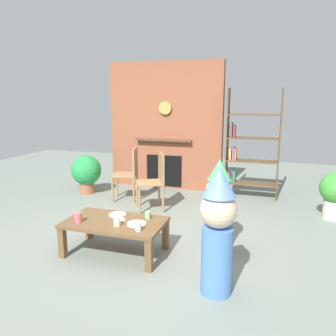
{
  "coord_description": "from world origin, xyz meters",
  "views": [
    {
      "loc": [
        1.34,
        -3.37,
        1.71
      ],
      "look_at": [
        0.15,
        0.4,
        0.87
      ],
      "focal_mm": 34.78,
      "sensor_mm": 36.0,
      "label": 1
    }
  ],
  "objects": [
    {
      "name": "paper_cup_center",
      "position": [
        -0.62,
        -0.44,
        0.44
      ],
      "size": [
        0.08,
        0.08,
        0.11
      ],
      "primitive_type": "cylinder",
      "color": "#E5666B",
      "rests_on": "coffee_table"
    },
    {
      "name": "brick_fireplace_feature",
      "position": [
        -0.59,
        2.6,
        1.19
      ],
      "size": [
        2.2,
        0.28,
        2.4
      ],
      "color": "#935138",
      "rests_on": "ground_plane"
    },
    {
      "name": "dining_chair_middle",
      "position": [
        -0.33,
        1.26,
        0.51
      ],
      "size": [
        0.54,
        0.54,
        0.9
      ],
      "rotation": [
        0.0,
        0.0,
        3.64
      ],
      "color": "#9E7A51",
      "rests_on": "ground_plane"
    },
    {
      "name": "coffee_table",
      "position": [
        -0.26,
        -0.28,
        0.33
      ],
      "size": [
        1.1,
        0.64,
        0.38
      ],
      "color": "brown",
      "rests_on": "ground_plane"
    },
    {
      "name": "child_in_pink",
      "position": [
        0.83,
        0.12,
        0.57
      ],
      "size": [
        0.3,
        0.3,
        1.07
      ],
      "rotation": [
        0.0,
        0.0,
        -2.78
      ],
      "color": "#D13838",
      "rests_on": "ground_plane"
    },
    {
      "name": "dining_chair_left",
      "position": [
        -0.92,
        1.62,
        0.51
      ],
      "size": [
        0.49,
        0.49,
        0.9
      ],
      "rotation": [
        0.0,
        0.0,
        3.39
      ],
      "color": "#9E7A51",
      "rests_on": "ground_plane"
    },
    {
      "name": "ground_plane",
      "position": [
        0.0,
        0.0,
        0.0
      ],
      "size": [
        12.0,
        12.0,
        0.0
      ],
      "primitive_type": "plane",
      "color": "gray"
    },
    {
      "name": "paper_plate_front",
      "position": [
        -0.31,
        -0.11,
        0.39
      ],
      "size": [
        0.2,
        0.2,
        0.01
      ],
      "primitive_type": "cylinder",
      "color": "white",
      "rests_on": "coffee_table"
    },
    {
      "name": "bookshelf",
      "position": [
        0.99,
        2.4,
        0.87
      ],
      "size": [
        0.9,
        0.28,
        1.9
      ],
      "color": "brown",
      "rests_on": "ground_plane"
    },
    {
      "name": "paper_plate_rear",
      "position": [
        0.01,
        -0.31,
        0.39
      ],
      "size": [
        0.21,
        0.21,
        0.01
      ],
      "primitive_type": "cylinder",
      "color": "white",
      "rests_on": "coffee_table"
    },
    {
      "name": "paper_cup_near_right",
      "position": [
        0.1,
        -0.47,
        0.43
      ],
      "size": [
        0.06,
        0.06,
        0.1
      ],
      "primitive_type": "cylinder",
      "color": "silver",
      "rests_on": "coffee_table"
    },
    {
      "name": "potted_plant_tall",
      "position": [
        2.28,
        1.65,
        0.4
      ],
      "size": [
        0.44,
        0.44,
        0.68
      ],
      "color": "beige",
      "rests_on": "ground_plane"
    },
    {
      "name": "birthday_cake_slice",
      "position": [
        -0.19,
        -0.25,
        0.41
      ],
      "size": [
        0.1,
        0.1,
        0.06
      ],
      "primitive_type": "cone",
      "color": "#EAC68C",
      "rests_on": "coffee_table"
    },
    {
      "name": "paper_cup_near_left",
      "position": [
        -0.17,
        -0.41,
        0.43
      ],
      "size": [
        0.07,
        0.07,
        0.1
      ],
      "primitive_type": "cylinder",
      "color": "silver",
      "rests_on": "coffee_table"
    },
    {
      "name": "paper_cup_far_left",
      "position": [
        0.07,
        -0.11,
        0.43
      ],
      "size": [
        0.06,
        0.06,
        0.09
      ],
      "primitive_type": "cylinder",
      "color": "#8CD18C",
      "rests_on": "coffee_table"
    },
    {
      "name": "potted_plant_short",
      "position": [
        -1.85,
        1.74,
        0.4
      ],
      "size": [
        0.54,
        0.54,
        0.7
      ],
      "color": "#9E5B42",
      "rests_on": "ground_plane"
    },
    {
      "name": "child_with_cone_hat",
      "position": [
        0.95,
        -0.71,
        0.61
      ],
      "size": [
        0.32,
        0.32,
        1.16
      ],
      "rotation": [
        0.0,
        0.0,
        2.8
      ],
      "color": "#4C7FC6",
      "rests_on": "ground_plane"
    },
    {
      "name": "table_fork",
      "position": [
        -0.7,
        -0.33,
        0.39
      ],
      "size": [
        0.08,
        0.14,
        0.01
      ],
      "primitive_type": "cube",
      "rotation": [
        0.0,
        0.0,
        2.01
      ],
      "color": "silver",
      "rests_on": "coffee_table"
    }
  ]
}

